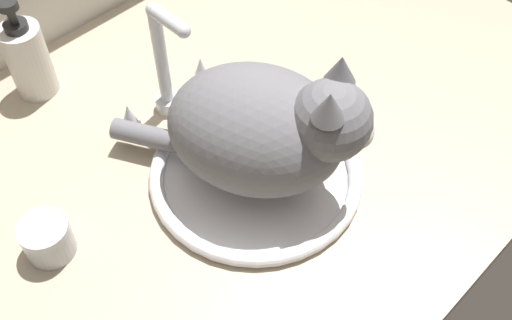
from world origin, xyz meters
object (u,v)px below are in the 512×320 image
faucet (166,75)px  cat (269,129)px  sink_basin (256,173)px  soap_pump_bottle (28,59)px  metal_jar (47,239)px

faucet → cat: size_ratio=0.58×
faucet → sink_basin: bearing=-90.0°
sink_basin → soap_pump_bottle: (-12.37, 38.55, 5.83)cm
soap_pump_bottle → metal_jar: size_ratio=2.63×
sink_basin → cat: 10.47cm
cat → sink_basin: bearing=118.1°
faucet → cat: bearing=-87.7°
faucet → metal_jar: bearing=-163.1°
metal_jar → soap_pump_bottle: bearing=60.2°
sink_basin → soap_pump_bottle: 40.90cm
sink_basin → metal_jar: (-28.24, 10.82, 1.94)cm
soap_pump_bottle → metal_jar: 32.18cm
cat → soap_pump_bottle: 42.48cm
metal_jar → sink_basin: bearing=-21.0°
cat → metal_jar: 32.70cm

